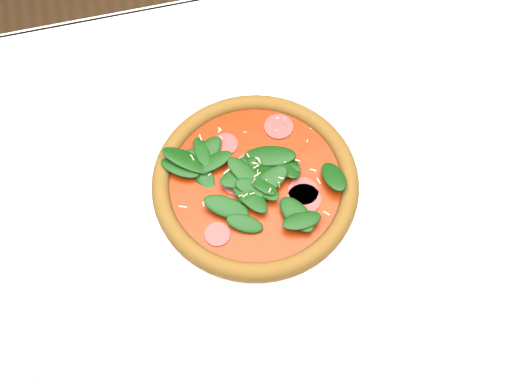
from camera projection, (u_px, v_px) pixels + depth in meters
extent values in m
plane|color=brown|center=(251.00, 335.00, 1.45)|extent=(6.00, 6.00, 0.00)
cube|color=silver|center=(248.00, 219.00, 0.79)|extent=(1.20, 0.80, 0.04)
cylinder|color=#48321D|center=(438.00, 103.00, 1.33)|extent=(0.06, 0.06, 0.71)
cube|color=silver|center=(196.00, 45.00, 1.05)|extent=(1.20, 0.01, 0.22)
cylinder|color=white|center=(255.00, 187.00, 0.79)|extent=(0.33, 0.33, 0.01)
torus|color=white|center=(255.00, 186.00, 0.78)|extent=(0.33, 0.33, 0.01)
cylinder|color=#935923|center=(255.00, 184.00, 0.78)|extent=(0.32, 0.32, 0.01)
torus|color=#A16D25|center=(255.00, 181.00, 0.77)|extent=(0.33, 0.33, 0.02)
cylinder|color=#8E2105|center=(255.00, 181.00, 0.77)|extent=(0.27, 0.27, 0.00)
cylinder|color=brown|center=(255.00, 180.00, 0.77)|extent=(0.24, 0.24, 0.00)
ellipsoid|color=#0E3409|center=(255.00, 177.00, 0.76)|extent=(0.26, 0.26, 0.02)
cylinder|color=beige|center=(255.00, 175.00, 0.75)|extent=(0.24, 0.24, 0.00)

